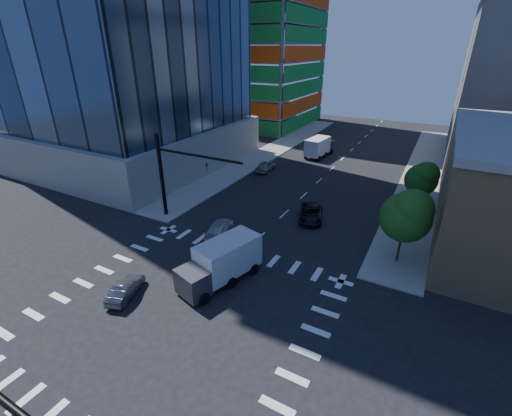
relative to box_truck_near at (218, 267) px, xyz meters
The scene contains 14 objects.
ground 4.55m from the box_truck_near, 96.07° to the right, with size 160.00×160.00×0.00m, color black.
road_markings 4.54m from the box_truck_near, 96.07° to the right, with size 20.00×20.00×0.01m, color silver.
sidewalk_ne 37.73m from the box_truck_near, 71.37° to the left, with size 5.00×60.00×0.15m, color gray.
sidewalk_nw 38.03m from the box_truck_near, 109.93° to the left, with size 5.00×60.00×0.15m, color gray.
construction_building 68.09m from the box_truck_near, 115.80° to the left, with size 25.16×34.50×70.60m.
signal_mast_nw 13.33m from the box_truck_near, 145.34° to the left, with size 10.20×0.40×9.00m.
tree_south 15.85m from the box_truck_near, 38.34° to the left, with size 4.16×4.16×6.82m.
tree_north 25.09m from the box_truck_near, 60.03° to the left, with size 3.54×3.52×5.78m.
car_nb_far 14.21m from the box_truck_near, 79.37° to the left, with size 2.37×5.14×1.43m, color black.
car_sb_near 7.72m from the box_truck_near, 123.46° to the left, with size 1.94×4.78×1.39m, color silver.
car_sb_mid 27.35m from the box_truck_near, 109.12° to the left, with size 1.83×4.55×1.55m, color gray.
car_sb_cross 7.08m from the box_truck_near, 138.10° to the right, with size 1.32×3.78×1.24m, color #47484C.
box_truck_near is the anchor object (origin of this frame).
box_truck_far 37.45m from the box_truck_near, 96.75° to the left, with size 3.32×6.54×3.31m.
Camera 1 is at (13.60, -13.84, 17.06)m, focal length 24.00 mm.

